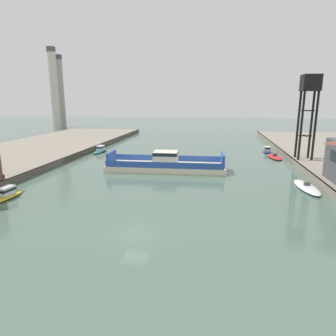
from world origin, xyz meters
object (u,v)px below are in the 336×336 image
(chain_ferry, at_px, (166,164))
(moored_boat_mid_left, at_px, (100,150))
(moored_boat_far_left, at_px, (275,157))
(crane_tower, at_px, (310,94))
(smokestack_distant_b, at_px, (54,87))
(moored_boat_near_right, at_px, (5,195))
(smokestack_distant_a, at_px, (60,90))
(moored_boat_near_left, at_px, (267,150))
(moored_boat_mid_right, at_px, (307,187))

(chain_ferry, bearing_deg, moored_boat_mid_left, 139.44)
(moored_boat_far_left, height_order, crane_tower, crane_tower)
(chain_ferry, distance_m, smokestack_distant_b, 96.88)
(moored_boat_mid_left, xyz_separation_m, crane_tower, (45.99, -7.71, 13.39))
(chain_ferry, relative_size, crane_tower, 1.36)
(moored_boat_mid_left, distance_m, smokestack_distant_b, 72.34)
(moored_boat_near_right, distance_m, moored_boat_far_left, 53.76)
(smokestack_distant_a, xyz_separation_m, smokestack_distant_b, (0.31, -5.77, 1.21))
(moored_boat_near_left, bearing_deg, smokestack_distant_b, 149.43)
(crane_tower, bearing_deg, moored_boat_mid_left, 170.49)
(moored_boat_near_left, xyz_separation_m, moored_boat_mid_left, (-41.28, -6.18, 0.02))
(moored_boat_near_right, bearing_deg, chain_ferry, 47.18)
(smokestack_distant_a, bearing_deg, crane_tower, -37.90)
(moored_boat_far_left, relative_size, crane_tower, 0.46)
(moored_boat_mid_left, bearing_deg, chain_ferry, -40.56)
(chain_ferry, height_order, moored_boat_near_right, chain_ferry)
(moored_boat_mid_right, relative_size, crane_tower, 0.52)
(chain_ferry, bearing_deg, smokestack_distant_a, 128.58)
(moored_boat_near_left, distance_m, crane_tower, 19.86)
(moored_boat_mid_right, bearing_deg, smokestack_distant_a, 134.31)
(crane_tower, bearing_deg, smokestack_distant_b, 144.40)
(moored_boat_mid_left, relative_size, smokestack_distant_b, 0.20)
(moored_boat_near_left, height_order, moored_boat_far_left, moored_boat_near_left)
(moored_boat_near_left, bearing_deg, moored_boat_mid_right, -88.84)
(moored_boat_mid_left, xyz_separation_m, smokestack_distant_b, (-42.55, 55.69, 17.90))
(moored_boat_near_left, distance_m, smokestack_distant_b, 99.00)
(moored_boat_near_right, height_order, smokestack_distant_b, smokestack_distant_b)
(moored_boat_near_left, height_order, moored_boat_mid_left, moored_boat_mid_left)
(chain_ferry, distance_m, moored_boat_mid_left, 25.63)
(moored_boat_far_left, relative_size, smokestack_distant_b, 0.22)
(moored_boat_near_right, bearing_deg, smokestack_distant_b, 115.43)
(smokestack_distant_b, bearing_deg, chain_ferry, -49.40)
(moored_boat_mid_left, bearing_deg, moored_boat_near_left, 8.51)
(chain_ferry, distance_m, moored_boat_near_right, 26.86)
(crane_tower, height_order, smokestack_distant_a, smokestack_distant_a)
(moored_boat_near_right, distance_m, smokestack_distant_b, 103.49)
(smokestack_distant_a, height_order, smokestack_distant_b, smokestack_distant_b)
(moored_boat_far_left, bearing_deg, smokestack_distant_b, 146.04)
(moored_boat_near_left, xyz_separation_m, moored_boat_far_left, (0.52, -7.29, -0.33))
(chain_ferry, relative_size, moored_boat_near_left, 3.94)
(moored_boat_near_right, xyz_separation_m, smokestack_distant_b, (-43.76, 92.05, 17.91))
(moored_boat_near_left, relative_size, moored_boat_mid_left, 0.80)
(smokestack_distant_a, bearing_deg, moored_boat_near_left, -33.31)
(moored_boat_near_right, distance_m, smokestack_distant_a, 108.59)
(chain_ferry, xyz_separation_m, moored_boat_near_left, (21.82, 22.84, -0.48))
(moored_boat_mid_right, bearing_deg, moored_boat_near_right, -164.92)
(chain_ferry, xyz_separation_m, moored_boat_far_left, (22.34, 15.55, -0.81))
(chain_ferry, xyz_separation_m, crane_tower, (26.53, 8.96, 12.92))
(moored_boat_near_left, distance_m, moored_boat_near_right, 58.44)
(moored_boat_mid_left, height_order, moored_boat_mid_right, moored_boat_mid_left)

